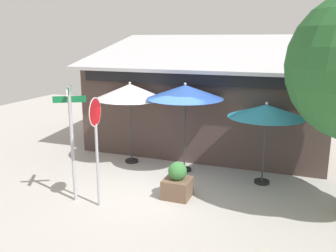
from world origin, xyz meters
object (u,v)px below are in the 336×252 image
patio_umbrella_ivory_left (130,92)px  patio_umbrella_royal_blue_center (185,92)px  street_sign_post (72,133)px  stop_sign (96,133)px  patio_umbrella_teal_right (266,112)px  sidewalk_planter (177,183)px

patio_umbrella_ivory_left → patio_umbrella_royal_blue_center: (1.95, -0.16, 0.10)m
street_sign_post → patio_umbrella_ivory_left: size_ratio=1.09×
stop_sign → patio_umbrella_ivory_left: size_ratio=1.01×
street_sign_post → patio_umbrella_teal_right: bearing=33.0°
patio_umbrella_royal_blue_center → sidewalk_planter: size_ratio=2.87×
street_sign_post → patio_umbrella_ivory_left: (0.04, 3.25, 0.61)m
stop_sign → patio_umbrella_teal_right: (3.70, 2.95, 0.23)m
street_sign_post → stop_sign: street_sign_post is taller
sidewalk_planter → patio_umbrella_teal_right: bearing=41.6°
patio_umbrella_ivory_left → sidewalk_planter: 3.79m
street_sign_post → stop_sign: 0.75m
patio_umbrella_ivory_left → sidewalk_planter: bearing=-41.8°
patio_umbrella_teal_right → sidewalk_planter: patio_umbrella_teal_right is taller
stop_sign → patio_umbrella_teal_right: bearing=38.5°
street_sign_post → patio_umbrella_royal_blue_center: 3.74m
sidewalk_planter → stop_sign: bearing=-145.5°
street_sign_post → sidewalk_planter: 3.03m
stop_sign → patio_umbrella_royal_blue_center: 3.44m
patio_umbrella_royal_blue_center → patio_umbrella_teal_right: size_ratio=1.17×
patio_umbrella_teal_right → sidewalk_planter: size_ratio=2.45×
patio_umbrella_ivory_left → patio_umbrella_royal_blue_center: 1.96m
street_sign_post → patio_umbrella_teal_right: size_ratio=1.24×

